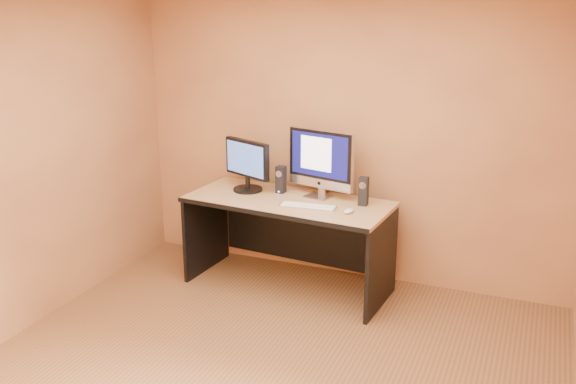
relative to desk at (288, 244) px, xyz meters
The scene contains 10 objects.
walls 1.79m from the desk, 75.95° to the right, with size 4.00×4.00×2.60m, color #A77443, non-canonical shape.
desk is the anchor object (origin of this frame).
imac 0.76m from the desk, 38.96° to the left, with size 0.63×0.23×0.61m, color #B6B6BB, non-canonical shape.
second_monitor 0.79m from the desk, 164.81° to the left, with size 0.53×0.27×0.46m, color black, non-canonical shape.
speaker_left 0.58m from the desk, 128.68° to the left, with size 0.08×0.08×0.24m, color black, non-canonical shape.
speaker_right 0.84m from the desk, ahead, with size 0.08×0.08×0.24m, color black, non-canonical shape.
keyboard 0.49m from the desk, 28.33° to the right, with size 0.48×0.13×0.02m, color silver.
mouse 0.74m from the desk, 13.06° to the right, with size 0.06×0.11×0.04m, color silver.
cable_a 0.57m from the desk, 49.37° to the left, with size 0.01×0.01×0.24m, color black.
cable_b 0.54m from the desk, 57.60° to the left, with size 0.01×0.01×0.20m, color black.
Camera 1 is at (1.63, -3.38, 2.52)m, focal length 40.00 mm.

